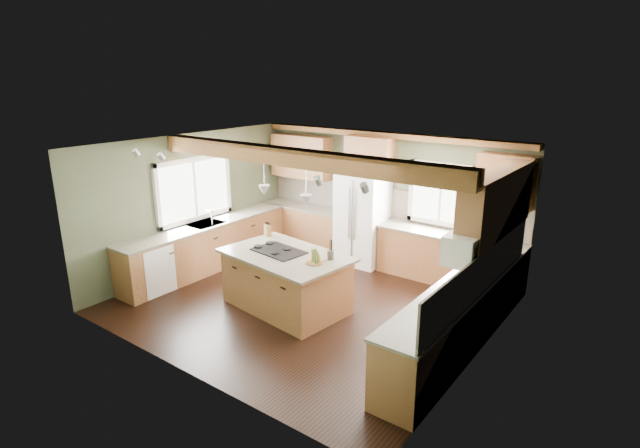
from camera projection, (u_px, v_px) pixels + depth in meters
The scene contains 37 objects.
floor at pixel (308, 303), 8.27m from camera, with size 5.60×5.60×0.00m, color black.
ceiling at pixel (307, 146), 7.51m from camera, with size 5.60×5.60×0.00m, color silver.
wall_back at pixel (386, 198), 9.81m from camera, with size 5.60×5.60×0.00m, color #464C36.
wall_left at pixel (192, 202), 9.49m from camera, with size 5.00×5.00×0.00m, color #464C36.
wall_right at pixel (483, 268), 6.30m from camera, with size 5.00×5.00×0.00m, color #464C36.
ceiling_beam at pixel (294, 158), 7.31m from camera, with size 5.55×0.26×0.26m, color brown.
soffit_trim at pixel (386, 135), 9.38m from camera, with size 5.55×0.20×0.10m, color brown.
backsplash_back at pixel (385, 203), 9.83m from camera, with size 5.58×0.03×0.58m, color brown.
backsplash_right at pixel (482, 273), 6.37m from camera, with size 0.03×3.70×0.58m, color brown.
base_cab_back_left at pixel (305, 227), 10.85m from camera, with size 2.02×0.60×0.88m, color brown.
counter_back_left at pixel (305, 207), 10.72m from camera, with size 2.06×0.64×0.04m, color #443C31.
base_cab_back_right at pixel (448, 259), 8.98m from camera, with size 2.62×0.60×0.88m, color brown.
counter_back_right at pixel (450, 235), 8.85m from camera, with size 2.66×0.64×0.04m, color #443C31.
base_cab_left at pixel (208, 247), 9.61m from camera, with size 0.60×3.70×0.88m, color brown.
counter_left at pixel (206, 224), 9.47m from camera, with size 0.64×3.74×0.04m, color #443C31.
base_cab_right at pixel (456, 321), 6.76m from camera, with size 0.60×3.70×0.88m, color brown.
counter_right at pixel (459, 290), 6.62m from camera, with size 0.64×3.74×0.04m, color #443C31.
upper_cab_back_left at pixel (301, 157), 10.62m from camera, with size 1.40×0.35×0.90m, color brown.
upper_cab_over_fridge at pixel (369, 155), 9.60m from camera, with size 0.96×0.35×0.70m, color brown.
upper_cab_right at pixel (497, 202), 6.90m from camera, with size 0.35×2.20×0.90m, color brown.
upper_cab_back_corner at pixel (505, 182), 8.18m from camera, with size 0.90×0.35×0.90m, color brown.
window_left at pixel (194, 189), 9.44m from camera, with size 0.04×1.60×1.05m, color white.
window_back at pixel (441, 194), 9.07m from camera, with size 1.10×0.04×1.00m, color white.
sink at pixel (206, 224), 9.47m from camera, with size 0.50×0.65×0.03m, color #262628.
faucet at pixel (212, 218), 9.33m from camera, with size 0.02×0.02×0.28m, color #B2B2B7.
dishwasher at pixel (150, 268), 8.60m from camera, with size 0.60×0.60×0.84m, color white.
oven at pixel (412, 365), 5.76m from camera, with size 0.60×0.72×0.84m, color white.
microwave at pixel (466, 247), 6.31m from camera, with size 0.40×0.70×0.38m, color white.
pendant_left at pixel (264, 190), 7.91m from camera, with size 0.18×0.18×0.16m, color #B2B2B7.
pendant_right at pixel (306, 200), 7.29m from camera, with size 0.18×0.18×0.16m, color #B2B2B7.
refrigerator at pixel (362, 219), 9.81m from camera, with size 0.90×0.74×1.80m, color white.
island at pixel (286, 282), 8.02m from camera, with size 1.89×1.15×0.88m, color brown.
island_top at pixel (286, 255), 7.88m from camera, with size 2.01×1.28×0.04m, color #443C31.
cooktop at pixel (279, 251), 7.98m from camera, with size 0.82×0.54×0.02m, color black.
knife_block at pixel (268, 230), 8.73m from camera, with size 0.12×0.09×0.20m, color brown.
utensil_crock at pixel (331, 255), 7.63m from camera, with size 0.11×0.11×0.14m, color #372F2C.
bottle_tray at pixel (314, 256), 7.46m from camera, with size 0.26×0.26×0.23m, color brown, non-canonical shape.
Camera 1 is at (4.64, -5.93, 3.66)m, focal length 28.00 mm.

